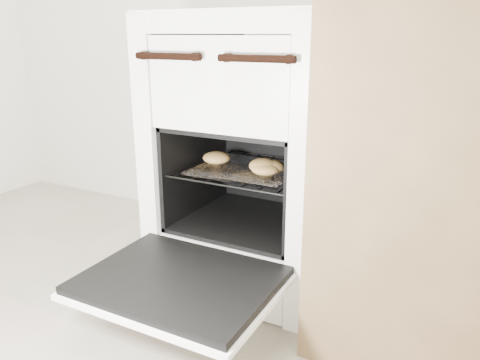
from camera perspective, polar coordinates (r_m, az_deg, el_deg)
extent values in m
cube|color=white|center=(1.49, 2.56, 3.43)|extent=(0.54, 0.57, 0.82)
cylinder|color=black|center=(1.25, -8.80, 14.68)|extent=(0.20, 0.02, 0.02)
cylinder|color=black|center=(1.12, 1.95, 14.57)|extent=(0.20, 0.02, 0.02)
cube|color=black|center=(1.20, -7.35, -12.02)|extent=(0.47, 0.36, 0.02)
cube|color=white|center=(1.20, -7.32, -12.69)|extent=(0.48, 0.38, 0.01)
cylinder|color=black|center=(1.53, -5.14, 2.23)|extent=(0.01, 0.38, 0.01)
cylinder|color=black|center=(1.37, 8.56, 0.25)|extent=(0.01, 0.38, 0.01)
cylinder|color=black|center=(1.29, -2.22, -0.65)|extent=(0.38, 0.01, 0.01)
cylinder|color=black|center=(1.60, 4.19, 2.88)|extent=(0.38, 0.01, 0.01)
cylinder|color=black|center=(1.51, -4.14, 2.09)|extent=(0.01, 0.36, 0.01)
cylinder|color=black|center=(1.49, -2.38, 1.84)|extent=(0.01, 0.36, 0.01)
cylinder|color=black|center=(1.46, -0.56, 1.58)|extent=(0.01, 0.36, 0.01)
cylinder|color=black|center=(1.44, 1.33, 1.31)|extent=(0.01, 0.36, 0.01)
cylinder|color=black|center=(1.42, 3.27, 1.03)|extent=(0.01, 0.36, 0.01)
cylinder|color=black|center=(1.40, 5.28, 0.73)|extent=(0.01, 0.36, 0.01)
cylinder|color=black|center=(1.38, 7.34, 0.43)|extent=(0.01, 0.36, 0.01)
cube|color=white|center=(1.42, 1.01, 1.34)|extent=(0.30, 0.27, 0.01)
ellipsoid|color=#D7B056|center=(1.35, 3.12, 1.40)|extent=(0.12, 0.12, 0.04)
ellipsoid|color=#D7B056|center=(1.37, 3.67, 1.68)|extent=(0.11, 0.11, 0.04)
ellipsoid|color=#D7B056|center=(1.37, 2.91, 1.74)|extent=(0.10, 0.10, 0.04)
ellipsoid|color=#D7B056|center=(1.47, -2.87, 2.74)|extent=(0.12, 0.12, 0.04)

